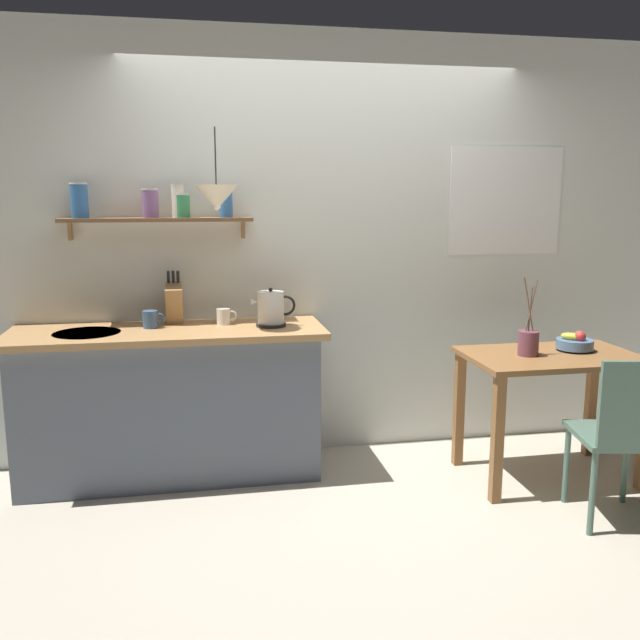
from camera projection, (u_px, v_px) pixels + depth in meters
ground_plane at (344, 484)px, 4.03m from camera, size 14.00×14.00×0.00m
back_wall at (354, 247)px, 4.44m from camera, size 6.80×0.11×2.70m
kitchen_counter at (171, 402)px, 4.06m from camera, size 1.83×0.63×0.92m
wall_shelf at (154, 210)px, 4.01m from camera, size 1.13×0.20×0.34m
dining_table at (551, 376)px, 4.02m from camera, size 1.01×0.65×0.77m
dining_chair_near at (621, 432)px, 3.44m from camera, size 0.46×0.50×0.91m
fruit_bowl at (575, 342)px, 4.08m from camera, size 0.22×0.22×0.13m
twig_vase at (528, 342)px, 3.96m from camera, size 0.12×0.12×0.46m
electric_kettle at (271, 309)px, 4.04m from camera, size 0.26×0.18×0.23m
knife_block at (174, 302)px, 4.12m from camera, size 0.10×0.20×0.33m
coffee_mug_by_sink at (151, 319)px, 3.99m from camera, size 0.13×0.09×0.10m
coffee_mug_spare at (224, 316)px, 4.10m from camera, size 0.12×0.08×0.10m
pendant_lamp at (216, 197)px, 3.79m from camera, size 0.25×0.25×0.46m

